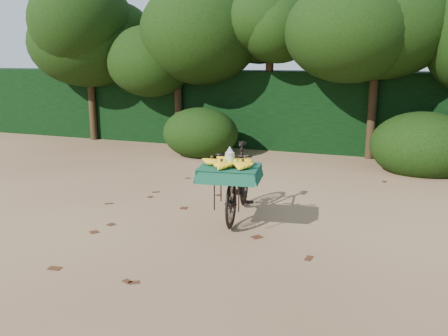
% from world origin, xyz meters
% --- Properties ---
extents(ground, '(80.00, 80.00, 0.00)m').
position_xyz_m(ground, '(0.00, 0.00, 0.00)').
color(ground, tan).
rests_on(ground, ground).
extents(vendor_bicycle, '(0.83, 1.78, 0.99)m').
position_xyz_m(vendor_bicycle, '(-0.89, 0.66, 0.50)').
color(vendor_bicycle, black).
rests_on(vendor_bicycle, ground).
extents(hedge_backdrop, '(26.00, 1.80, 1.80)m').
position_xyz_m(hedge_backdrop, '(0.00, 6.30, 0.90)').
color(hedge_backdrop, black).
rests_on(hedge_backdrop, ground).
extents(tree_row, '(14.50, 2.00, 4.00)m').
position_xyz_m(tree_row, '(-0.65, 5.50, 2.00)').
color(tree_row, black).
rests_on(tree_row, ground).
extents(bush_clumps, '(8.80, 1.70, 0.90)m').
position_xyz_m(bush_clumps, '(0.50, 4.30, 0.45)').
color(bush_clumps, black).
rests_on(bush_clumps, ground).
extents(leaf_litter, '(7.00, 7.30, 0.01)m').
position_xyz_m(leaf_litter, '(0.00, 0.65, 0.01)').
color(leaf_litter, '#452312').
rests_on(leaf_litter, ground).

